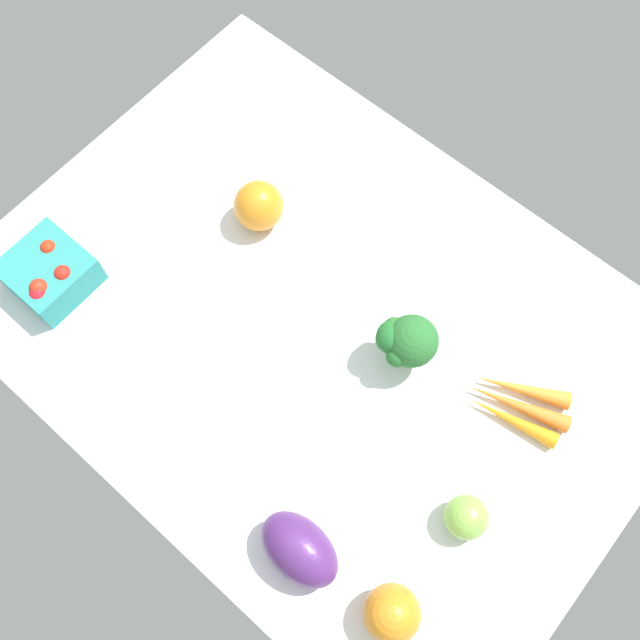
{
  "coord_description": "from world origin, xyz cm",
  "views": [
    {
      "loc": [
        -26.38,
        30.73,
        105.32
      ],
      "look_at": [
        0.0,
        0.0,
        4.0
      ],
      "focal_mm": 40.21,
      "sensor_mm": 36.0,
      "label": 1
    }
  ],
  "objects_px": {
    "bell_pepper_orange": "(259,206)",
    "heirloom_tomato_green": "(466,517)",
    "heirloom_tomato_orange": "(392,614)",
    "carrot_bunch": "(517,404)",
    "eggplant": "(300,549)",
    "berry_basket": "(50,273)",
    "broccoli_head": "(406,341)"
  },
  "relations": [
    {
      "from": "heirloom_tomato_orange",
      "to": "eggplant",
      "type": "xyz_separation_m",
      "value": [
        0.14,
        0.02,
        0.0
      ]
    },
    {
      "from": "heirloom_tomato_green",
      "to": "berry_basket",
      "type": "bearing_deg",
      "value": 9.98
    },
    {
      "from": "heirloom_tomato_green",
      "to": "carrot_bunch",
      "type": "bearing_deg",
      "value": -78.21
    },
    {
      "from": "bell_pepper_orange",
      "to": "carrot_bunch",
      "type": "relative_size",
      "value": 0.53
    },
    {
      "from": "broccoli_head",
      "to": "heirloom_tomato_orange",
      "type": "height_order",
      "value": "broccoli_head"
    },
    {
      "from": "heirloom_tomato_green",
      "to": "carrot_bunch",
      "type": "distance_m",
      "value": 0.19
    },
    {
      "from": "eggplant",
      "to": "berry_basket",
      "type": "relative_size",
      "value": 1.02
    },
    {
      "from": "heirloom_tomato_orange",
      "to": "berry_basket",
      "type": "height_order",
      "value": "heirloom_tomato_orange"
    },
    {
      "from": "carrot_bunch",
      "to": "berry_basket",
      "type": "distance_m",
      "value": 0.74
    },
    {
      "from": "broccoli_head",
      "to": "heirloom_tomato_orange",
      "type": "xyz_separation_m",
      "value": [
        -0.21,
        0.3,
        -0.03
      ]
    },
    {
      "from": "carrot_bunch",
      "to": "broccoli_head",
      "type": "bearing_deg",
      "value": 14.97
    },
    {
      "from": "heirloom_tomato_orange",
      "to": "heirloom_tomato_green",
      "type": "distance_m",
      "value": 0.16
    },
    {
      "from": "broccoli_head",
      "to": "bell_pepper_orange",
      "type": "distance_m",
      "value": 0.33
    },
    {
      "from": "heirloom_tomato_orange",
      "to": "bell_pepper_orange",
      "type": "height_order",
      "value": "bell_pepper_orange"
    },
    {
      "from": "heirloom_tomato_green",
      "to": "bell_pepper_orange",
      "type": "bearing_deg",
      "value": -17.66
    },
    {
      "from": "bell_pepper_orange",
      "to": "berry_basket",
      "type": "xyz_separation_m",
      "value": [
        0.17,
        0.3,
        -0.01
      ]
    },
    {
      "from": "eggplant",
      "to": "heirloom_tomato_green",
      "type": "height_order",
      "value": "eggplant"
    },
    {
      "from": "eggplant",
      "to": "bell_pepper_orange",
      "type": "relative_size",
      "value": 1.43
    },
    {
      "from": "eggplant",
      "to": "carrot_bunch",
      "type": "height_order",
      "value": "eggplant"
    },
    {
      "from": "heirloom_tomato_orange",
      "to": "carrot_bunch",
      "type": "relative_size",
      "value": 0.49
    },
    {
      "from": "bell_pepper_orange",
      "to": "heirloom_tomato_green",
      "type": "distance_m",
      "value": 0.57
    },
    {
      "from": "eggplant",
      "to": "berry_basket",
      "type": "height_order",
      "value": "eggplant"
    },
    {
      "from": "heirloom_tomato_orange",
      "to": "heirloom_tomato_green",
      "type": "xyz_separation_m",
      "value": [
        -0.0,
        -0.16,
        -0.01
      ]
    },
    {
      "from": "heirloom_tomato_orange",
      "to": "bell_pepper_orange",
      "type": "distance_m",
      "value": 0.63
    },
    {
      "from": "eggplant",
      "to": "bell_pepper_orange",
      "type": "height_order",
      "value": "bell_pepper_orange"
    },
    {
      "from": "heirloom_tomato_green",
      "to": "berry_basket",
      "type": "xyz_separation_m",
      "value": [
        0.71,
        0.12,
        0.0
      ]
    },
    {
      "from": "berry_basket",
      "to": "heirloom_tomato_orange",
      "type": "bearing_deg",
      "value": 177.0
    },
    {
      "from": "carrot_bunch",
      "to": "berry_basket",
      "type": "relative_size",
      "value": 1.34
    },
    {
      "from": "bell_pepper_orange",
      "to": "berry_basket",
      "type": "height_order",
      "value": "bell_pepper_orange"
    },
    {
      "from": "broccoli_head",
      "to": "heirloom_tomato_green",
      "type": "height_order",
      "value": "broccoli_head"
    },
    {
      "from": "heirloom_tomato_orange",
      "to": "eggplant",
      "type": "height_order",
      "value": "eggplant"
    },
    {
      "from": "heirloom_tomato_orange",
      "to": "eggplant",
      "type": "relative_size",
      "value": 0.64
    }
  ]
}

